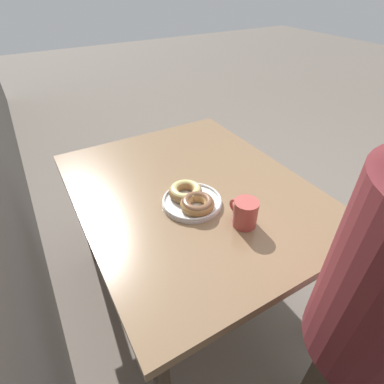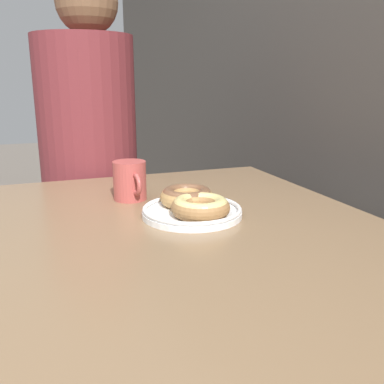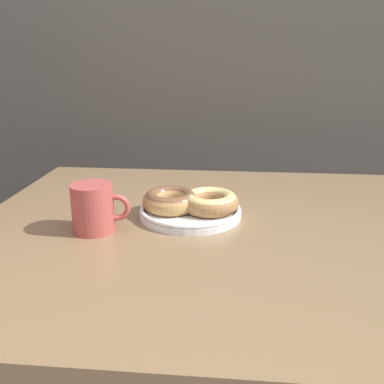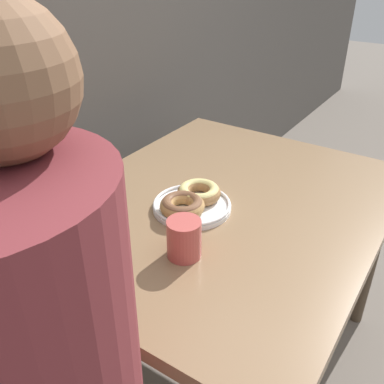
# 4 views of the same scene
# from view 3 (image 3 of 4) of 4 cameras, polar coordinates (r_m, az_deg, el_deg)

# --- Properties ---
(dining_table) EXTENTS (1.18, 0.94, 0.75)m
(dining_table) POSITION_cam_3_polar(r_m,az_deg,el_deg) (0.99, 5.17, -8.39)
(dining_table) COLOR #846647
(dining_table) RESTS_ON ground_plane
(donut_plate) EXTENTS (0.27, 0.24, 0.06)m
(donut_plate) POSITION_cam_3_polar(r_m,az_deg,el_deg) (1.01, 0.01, -1.66)
(donut_plate) COLOR white
(donut_plate) RESTS_ON dining_table
(coffee_mug) EXTENTS (0.13, 0.09, 0.11)m
(coffee_mug) POSITION_cam_3_polar(r_m,az_deg,el_deg) (0.94, -12.73, -2.02)
(coffee_mug) COLOR #B74C47
(coffee_mug) RESTS_ON dining_table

